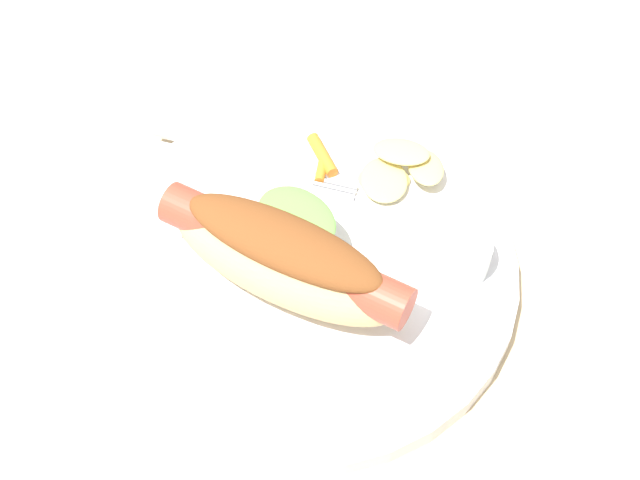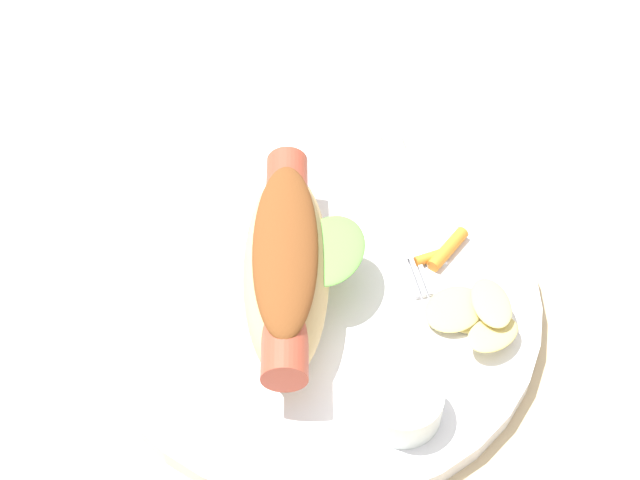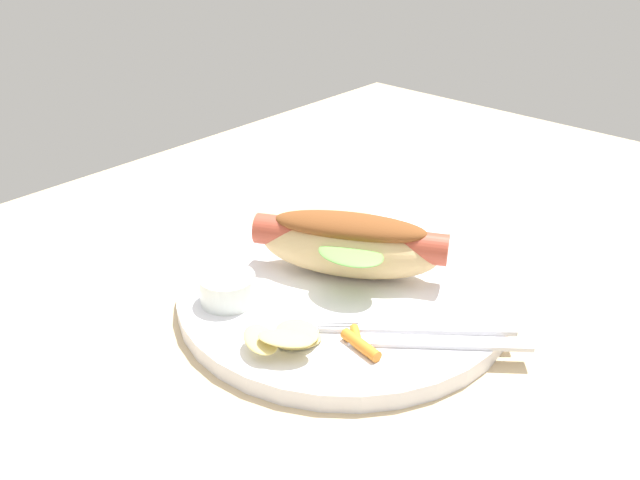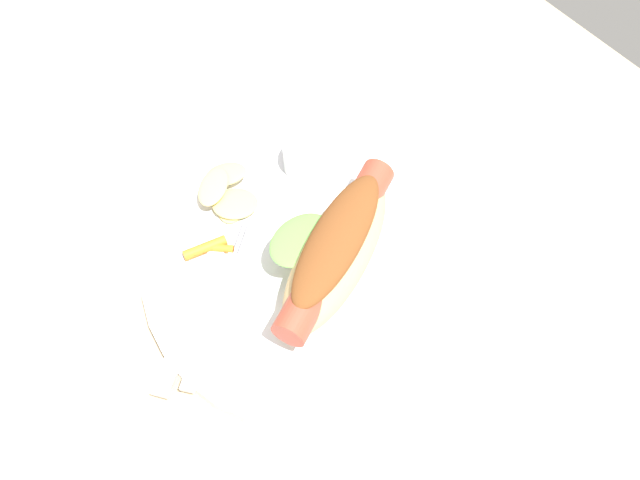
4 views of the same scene
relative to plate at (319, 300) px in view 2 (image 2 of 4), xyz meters
The scene contains 8 objects.
ground_plane 2.49cm from the plate, 56.57° to the right, with size 120.00×90.00×1.80cm, color tan.
plate is the anchor object (origin of this frame).
hot_dog 4.51cm from the plate, 27.58° to the left, with size 12.70×17.21×5.92cm.
sauce_ramekin 10.65cm from the plate, 146.41° to the left, with size 4.84×4.84×2.48cm, color white.
fork 9.29cm from the plate, 96.80° to the right, with size 11.25×12.91×0.40cm.
knife 11.46cm from the plate, 98.28° to the right, with size 14.47×1.40×0.36cm, color silver.
chips_pile 10.35cm from the plate, 165.89° to the right, with size 7.44×6.90×2.17cm.
carrot_garnish 9.29cm from the plate, 132.08° to the right, with size 2.61×4.18×0.92cm.
Camera 2 is at (-18.38, 35.01, 54.09)cm, focal length 53.89 mm.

